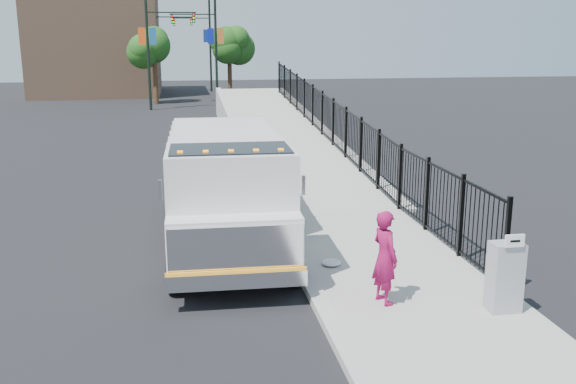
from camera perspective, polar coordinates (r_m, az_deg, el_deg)
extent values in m
plane|color=black|center=(13.71, 1.13, -6.98)|extent=(120.00, 120.00, 0.00)
cube|color=#9E998E|center=(12.41, 11.77, -9.28)|extent=(3.55, 12.00, 0.12)
cube|color=#ADAAA3|center=(11.87, 2.94, -9.99)|extent=(0.30, 12.00, 0.16)
cube|color=#9E998E|center=(29.36, -0.56, 4.24)|extent=(3.95, 24.06, 3.19)
cube|color=black|center=(25.61, 4.00, 4.84)|extent=(0.10, 28.00, 1.80)
cube|color=black|center=(15.66, -5.53, -2.14)|extent=(1.25, 7.23, 0.23)
cube|color=silver|center=(13.04, -5.14, -0.57)|extent=(2.55, 2.39, 2.12)
cube|color=silver|center=(11.92, -4.75, -4.60)|extent=(2.51, 0.81, 1.06)
cube|color=silver|center=(11.55, -4.63, -5.21)|extent=(2.44, 0.15, 0.90)
cube|color=silver|center=(11.65, -4.55, -7.81)|extent=(2.55, 0.26, 0.30)
cube|color=#FF9F22|center=(11.59, -4.57, -7.08)|extent=(2.54, 0.12, 0.06)
cube|color=black|center=(12.64, -5.14, 1.93)|extent=(2.36, 1.44, 0.90)
cube|color=silver|center=(16.75, -5.83, 2.63)|extent=(2.66, 4.51, 1.80)
cube|color=silver|center=(11.90, -11.29, 0.19)|extent=(0.07, 0.07, 0.37)
cube|color=silver|center=(12.04, 1.38, 0.61)|extent=(0.07, 0.07, 0.37)
cube|color=orange|center=(12.18, -9.58, 3.47)|extent=(0.11, 0.09, 0.06)
cube|color=orange|center=(12.17, -7.33, 3.55)|extent=(0.11, 0.09, 0.06)
cube|color=orange|center=(12.19, -5.09, 3.62)|extent=(0.11, 0.09, 0.06)
cube|color=orange|center=(12.22, -2.85, 3.68)|extent=(0.11, 0.09, 0.06)
cube|color=orange|center=(12.27, -0.63, 3.74)|extent=(0.11, 0.09, 0.06)
cylinder|color=black|center=(12.65, -9.92, -6.45)|extent=(0.37, 1.07, 1.06)
cylinder|color=black|center=(12.76, 0.17, -6.06)|extent=(0.37, 1.07, 1.06)
cylinder|color=black|center=(17.61, -9.44, -0.65)|extent=(0.37, 1.07, 1.06)
cylinder|color=black|center=(17.69, -2.23, -0.41)|extent=(0.37, 1.07, 1.06)
cylinder|color=black|center=(18.75, -9.37, 0.23)|extent=(0.37, 1.07, 1.06)
cylinder|color=black|center=(18.82, -2.59, 0.45)|extent=(0.37, 1.07, 1.06)
imported|color=maroon|center=(11.69, 8.60, -5.75)|extent=(0.57, 0.72, 1.73)
cube|color=gray|center=(11.93, 18.71, -7.17)|extent=(0.55, 0.40, 1.25)
cube|color=white|center=(11.51, 19.50, -4.11)|extent=(0.35, 0.04, 0.22)
ellipsoid|color=silver|center=(13.69, 3.87, -6.28)|extent=(0.42, 0.42, 0.11)
cylinder|color=black|center=(43.89, -12.34, 12.33)|extent=(0.18, 0.18, 8.00)
cube|color=black|center=(43.86, -10.34, 15.43)|extent=(3.20, 0.08, 0.08)
cube|color=black|center=(43.87, -8.37, 15.05)|extent=(0.18, 0.22, 0.60)
cube|color=#1B5587|center=(43.87, -11.93, 13.40)|extent=(0.45, 0.04, 1.10)
cube|color=#E34D12|center=(43.90, -12.87, 13.35)|extent=(0.45, 0.04, 1.10)
cylinder|color=black|center=(47.54, -6.42, 12.64)|extent=(0.18, 0.18, 8.00)
cube|color=black|center=(47.49, -8.49, 15.36)|extent=(3.20, 0.08, 0.08)
cube|color=black|center=(47.47, -10.27, 14.87)|extent=(0.18, 0.22, 0.60)
cube|color=#C36225|center=(47.55, -6.01, 13.62)|extent=(0.45, 0.04, 1.10)
cube|color=navy|center=(47.51, -6.88, 13.60)|extent=(0.45, 0.04, 1.10)
cylinder|color=black|center=(54.78, -11.78, 12.58)|extent=(0.18, 0.18, 8.00)
cube|color=black|center=(54.76, -10.17, 15.06)|extent=(3.20, 0.08, 0.08)
cube|color=black|center=(54.76, -8.60, 14.76)|extent=(0.18, 0.22, 0.60)
cube|color=#0C4F8F|center=(54.76, -11.45, 13.44)|extent=(0.45, 0.04, 1.10)
cube|color=#D0600A|center=(54.79, -12.20, 13.40)|extent=(0.45, 0.04, 1.10)
cylinder|color=black|center=(57.98, -6.92, 12.82)|extent=(0.18, 0.18, 8.00)
cube|color=black|center=(57.94, -8.63, 15.04)|extent=(3.20, 0.08, 0.08)
cube|color=black|center=(57.92, -10.09, 14.64)|extent=(0.18, 0.22, 0.60)
cube|color=#ED5B2B|center=(57.99, -6.59, 13.62)|extent=(0.45, 0.04, 1.10)
cube|color=navy|center=(57.96, -7.30, 13.60)|extent=(0.45, 0.04, 1.10)
cylinder|color=#382314|center=(47.79, -11.69, 9.57)|extent=(0.36, 0.36, 3.20)
sphere|color=#194714|center=(47.69, -11.83, 12.45)|extent=(2.59, 2.59, 2.59)
cylinder|color=#382314|center=(52.58, -5.19, 10.15)|extent=(0.36, 0.36, 3.20)
sphere|color=#194714|center=(52.49, -5.25, 12.77)|extent=(2.45, 2.45, 2.45)
cylinder|color=#382314|center=(60.33, -12.27, 10.36)|extent=(0.36, 0.36, 3.20)
sphere|color=#194714|center=(60.25, -12.39, 12.64)|extent=(2.65, 2.65, 2.65)
cube|color=#8C664C|center=(56.99, -16.59, 12.34)|extent=(10.00, 10.00, 8.00)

